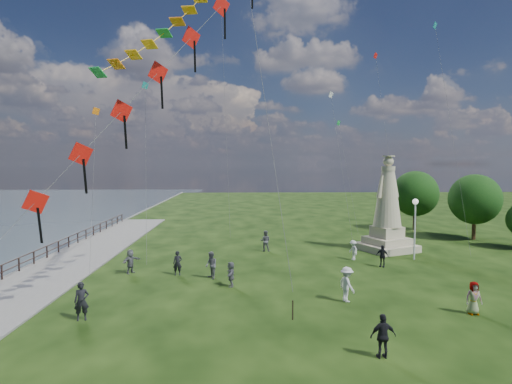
{
  "coord_description": "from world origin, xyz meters",
  "views": [
    {
      "loc": [
        -1.81,
        -15.91,
        7.07
      ],
      "look_at": [
        -1.0,
        8.0,
        5.5
      ],
      "focal_mm": 30.0,
      "sensor_mm": 36.0,
      "label": 1
    }
  ],
  "objects_px": {
    "person_8": "(353,250)",
    "person_9": "(382,256)",
    "person_5": "(130,261)",
    "lamppost": "(415,216)",
    "person_4": "(474,298)",
    "person_0": "(82,301)",
    "statue": "(387,215)",
    "person_7": "(265,241)",
    "person_6": "(178,263)",
    "person_11": "(231,274)",
    "person_2": "(347,284)",
    "person_1": "(211,265)",
    "person_3": "(383,336)"
  },
  "relations": [
    {
      "from": "person_8",
      "to": "person_9",
      "type": "relative_size",
      "value": 0.97
    },
    {
      "from": "person_9",
      "to": "person_5",
      "type": "bearing_deg",
      "value": -137.67
    },
    {
      "from": "lamppost",
      "to": "person_4",
      "type": "distance_m",
      "value": 11.86
    },
    {
      "from": "person_0",
      "to": "person_4",
      "type": "relative_size",
      "value": 1.13
    },
    {
      "from": "person_4",
      "to": "person_8",
      "type": "distance_m",
      "value": 11.87
    },
    {
      "from": "statue",
      "to": "person_7",
      "type": "height_order",
      "value": "statue"
    },
    {
      "from": "person_4",
      "to": "person_8",
      "type": "xyz_separation_m",
      "value": [
        -2.67,
        11.56,
        -0.05
      ]
    },
    {
      "from": "person_6",
      "to": "statue",
      "type": "bearing_deg",
      "value": 20.28
    },
    {
      "from": "person_4",
      "to": "person_11",
      "type": "height_order",
      "value": "person_4"
    },
    {
      "from": "person_7",
      "to": "person_2",
      "type": "bearing_deg",
      "value": 115.52
    },
    {
      "from": "person_0",
      "to": "person_1",
      "type": "relative_size",
      "value": 1.04
    },
    {
      "from": "lamppost",
      "to": "person_3",
      "type": "height_order",
      "value": "lamppost"
    },
    {
      "from": "person_2",
      "to": "lamppost",
      "type": "bearing_deg",
      "value": -57.13
    },
    {
      "from": "lamppost",
      "to": "person_9",
      "type": "height_order",
      "value": "lamppost"
    },
    {
      "from": "lamppost",
      "to": "person_1",
      "type": "distance_m",
      "value": 15.59
    },
    {
      "from": "person_9",
      "to": "person_11",
      "type": "distance_m",
      "value": 11.19
    },
    {
      "from": "person_0",
      "to": "person_9",
      "type": "xyz_separation_m",
      "value": [
        16.91,
        9.51,
        -0.13
      ]
    },
    {
      "from": "person_11",
      "to": "person_0",
      "type": "bearing_deg",
      "value": -53.7
    },
    {
      "from": "lamppost",
      "to": "person_7",
      "type": "height_order",
      "value": "lamppost"
    },
    {
      "from": "person_3",
      "to": "person_8",
      "type": "relative_size",
      "value": 1.13
    },
    {
      "from": "person_3",
      "to": "person_1",
      "type": "bearing_deg",
      "value": -61.59
    },
    {
      "from": "person_1",
      "to": "person_8",
      "type": "xyz_separation_m",
      "value": [
        10.12,
        4.88,
        -0.11
      ]
    },
    {
      "from": "statue",
      "to": "person_3",
      "type": "height_order",
      "value": "statue"
    },
    {
      "from": "person_1",
      "to": "person_4",
      "type": "height_order",
      "value": "person_1"
    },
    {
      "from": "person_1",
      "to": "person_4",
      "type": "distance_m",
      "value": 14.44
    },
    {
      "from": "person_5",
      "to": "person_11",
      "type": "height_order",
      "value": "person_5"
    },
    {
      "from": "person_4",
      "to": "person_8",
      "type": "height_order",
      "value": "person_4"
    },
    {
      "from": "lamppost",
      "to": "person_7",
      "type": "xyz_separation_m",
      "value": [
        -10.85,
        3.42,
        -2.42
      ]
    },
    {
      "from": "person_6",
      "to": "person_9",
      "type": "relative_size",
      "value": 1.03
    },
    {
      "from": "lamppost",
      "to": "person_8",
      "type": "relative_size",
      "value": 3.12
    },
    {
      "from": "person_6",
      "to": "person_7",
      "type": "relative_size",
      "value": 0.91
    },
    {
      "from": "person_2",
      "to": "person_8",
      "type": "xyz_separation_m",
      "value": [
        2.83,
        9.51,
        -0.17
      ]
    },
    {
      "from": "person_0",
      "to": "person_6",
      "type": "distance_m",
      "value": 8.4
    },
    {
      "from": "lamppost",
      "to": "person_1",
      "type": "xyz_separation_m",
      "value": [
        -14.64,
        -4.76,
        -2.43
      ]
    },
    {
      "from": "statue",
      "to": "person_3",
      "type": "bearing_deg",
      "value": -132.71
    },
    {
      "from": "person_5",
      "to": "person_7",
      "type": "xyz_separation_m",
      "value": [
        9.11,
        6.72,
        0.06
      ]
    },
    {
      "from": "person_6",
      "to": "person_8",
      "type": "height_order",
      "value": "person_6"
    },
    {
      "from": "person_0",
      "to": "person_4",
      "type": "height_order",
      "value": "person_0"
    },
    {
      "from": "person_8",
      "to": "person_4",
      "type": "bearing_deg",
      "value": -4.68
    },
    {
      "from": "lamppost",
      "to": "person_3",
      "type": "distance_m",
      "value": 17.72
    },
    {
      "from": "person_2",
      "to": "person_8",
      "type": "height_order",
      "value": "person_2"
    },
    {
      "from": "lamppost",
      "to": "person_6",
      "type": "distance_m",
      "value": 17.45
    },
    {
      "from": "person_5",
      "to": "person_7",
      "type": "bearing_deg",
      "value": -19.87
    },
    {
      "from": "statue",
      "to": "person_1",
      "type": "height_order",
      "value": "statue"
    },
    {
      "from": "person_7",
      "to": "person_0",
      "type": "bearing_deg",
      "value": 68.91
    },
    {
      "from": "person_1",
      "to": "person_2",
      "type": "relative_size",
      "value": 0.94
    },
    {
      "from": "person_7",
      "to": "person_9",
      "type": "relative_size",
      "value": 1.13
    },
    {
      "from": "person_8",
      "to": "person_9",
      "type": "distance_m",
      "value": 2.64
    },
    {
      "from": "person_0",
      "to": "person_4",
      "type": "bearing_deg",
      "value": -17.27
    },
    {
      "from": "person_3",
      "to": "person_0",
      "type": "bearing_deg",
      "value": -22.79
    }
  ]
}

